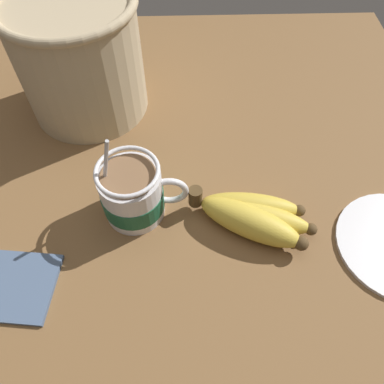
{
  "coord_description": "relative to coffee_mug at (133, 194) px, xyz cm",
  "views": [
    {
      "loc": [
        5.18,
        -33.21,
        49.97
      ],
      "look_at": [
        6.08,
        -2.93,
        7.27
      ],
      "focal_mm": 35.0,
      "sensor_mm": 36.0,
      "label": 1
    }
  ],
  "objects": [
    {
      "name": "table",
      "position": [
        2.16,
        3.03,
        -5.78
      ],
      "size": [
        100.55,
        100.55,
        3.04
      ],
      "color": "brown",
      "rests_on": "ground"
    },
    {
      "name": "woven_basket",
      "position": [
        -9.41,
        23.49,
        5.92
      ],
      "size": [
        21.3,
        21.3,
        19.62
      ],
      "color": "tan",
      "rests_on": "table"
    },
    {
      "name": "banana_bunch",
      "position": [
        16.6,
        -2.68,
        -2.19
      ],
      "size": [
        17.65,
        11.25,
        4.54
      ],
      "color": "#4C381E",
      "rests_on": "table"
    },
    {
      "name": "coffee_mug",
      "position": [
        0.0,
        0.0,
        0.0
      ],
      "size": [
        12.71,
        8.84,
        15.08
      ],
      "color": "silver",
      "rests_on": "table"
    },
    {
      "name": "napkin",
      "position": [
        -16.73,
        -11.21,
        -3.96
      ],
      "size": [
        14.52,
        10.94,
        0.6
      ],
      "color": "slate",
      "rests_on": "table"
    }
  ]
}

